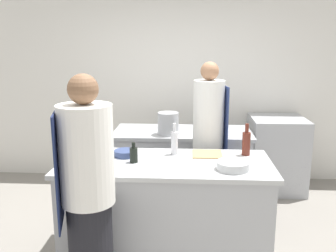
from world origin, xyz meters
The scene contains 15 objects.
wall_back centered at (0.00, 2.13, 1.40)m, with size 8.00×0.06×2.80m.
prep_counter centered at (0.00, 0.00, 0.46)m, with size 1.91×0.84×0.92m.
pass_counter centered at (0.13, 1.18, 0.46)m, with size 1.65×0.74×0.92m.
oven_range centered at (1.39, 1.71, 0.49)m, with size 0.71×0.73×0.99m.
chef_at_prep_near centered at (-0.54, -0.66, 0.88)m, with size 0.45×0.43×1.77m.
chef_at_stove centered at (0.42, 0.71, 0.90)m, with size 0.36×0.35×1.78m.
bottle_olive_oil centered at (0.07, 0.23, 1.04)m, with size 0.07×0.07×0.31m.
bottle_vinegar centered at (-0.65, -0.15, 1.01)m, with size 0.07×0.07×0.22m.
bottle_wine centered at (-0.82, 0.22, 1.00)m, with size 0.08×0.08×0.20m.
bottle_cooking_oil centered at (-0.28, -0.04, 1.00)m, with size 0.07×0.07×0.18m.
bottle_sauce centered at (0.75, 0.25, 1.04)m, with size 0.08×0.08×0.31m.
bowl_mixing_large centered at (0.58, -0.18, 0.96)m, with size 0.27×0.27×0.07m.
bowl_prep_small centered at (-0.39, 0.14, 0.95)m, with size 0.21×0.21×0.06m.
cutting_board centered at (0.38, 0.23, 0.93)m, with size 0.28×0.27×0.01m.
stockpot centered at (-0.04, 1.00, 1.05)m, with size 0.24×0.24×0.26m.
Camera 1 is at (0.21, -3.21, 1.99)m, focal length 40.00 mm.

